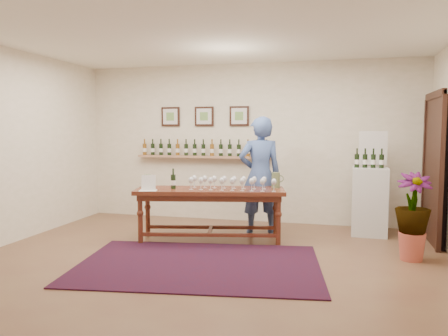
% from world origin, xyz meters
% --- Properties ---
extents(ground, '(6.00, 6.00, 0.00)m').
position_xyz_m(ground, '(0.00, 0.00, 0.00)').
color(ground, brown).
rests_on(ground, ground).
extents(room_shell, '(6.00, 6.00, 6.00)m').
position_xyz_m(room_shell, '(2.11, 1.86, 1.12)').
color(room_shell, '#F3E5CE').
rests_on(room_shell, ground).
extents(rug, '(3.15, 2.33, 0.02)m').
position_xyz_m(rug, '(-0.06, -0.21, 0.01)').
color(rug, '#450C15').
rests_on(rug, ground).
extents(tasting_table, '(2.27, 1.13, 0.77)m').
position_xyz_m(tasting_table, '(-0.26, 0.99, 0.65)').
color(tasting_table, '#4A1612').
rests_on(tasting_table, ground).
extents(table_glasses, '(1.40, 0.42, 0.19)m').
position_xyz_m(table_glasses, '(0.00, 1.00, 0.87)').
color(table_glasses, silver).
rests_on(table_glasses, tasting_table).
extents(table_bottles, '(0.31, 0.23, 0.30)m').
position_xyz_m(table_bottles, '(-0.80, 0.90, 0.92)').
color(table_bottles, black).
rests_on(table_bottles, tasting_table).
extents(pitcher_left, '(0.14, 0.14, 0.20)m').
position_xyz_m(pitcher_left, '(-1.21, 0.90, 0.87)').
color(pitcher_left, '#5A6740').
rests_on(pitcher_left, tasting_table).
extents(pitcher_right, '(0.19, 0.19, 0.23)m').
position_xyz_m(pitcher_right, '(0.66, 1.35, 0.89)').
color(pitcher_right, '#5A6740').
rests_on(pitcher_right, tasting_table).
extents(menu_card, '(0.28, 0.24, 0.22)m').
position_xyz_m(menu_card, '(-1.06, 0.60, 0.88)').
color(menu_card, silver).
rests_on(menu_card, tasting_table).
extents(display_pedestal, '(0.55, 0.55, 1.05)m').
position_xyz_m(display_pedestal, '(2.05, 1.95, 0.53)').
color(display_pedestal, silver).
rests_on(display_pedestal, ground).
extents(pedestal_bottles, '(0.33, 0.10, 0.33)m').
position_xyz_m(pedestal_bottles, '(2.02, 1.89, 1.22)').
color(pedestal_bottles, black).
rests_on(pedestal_bottles, display_pedestal).
extents(info_sign, '(0.43, 0.04, 0.59)m').
position_xyz_m(info_sign, '(2.09, 2.10, 1.35)').
color(info_sign, silver).
rests_on(info_sign, display_pedestal).
extents(potted_plant, '(0.55, 0.55, 0.96)m').
position_xyz_m(potted_plant, '(2.47, 0.66, 0.56)').
color(potted_plant, '#B04C3A').
rests_on(potted_plant, ground).
extents(person, '(0.78, 0.64, 1.84)m').
position_xyz_m(person, '(0.38, 1.61, 0.92)').
color(person, '#3C548E').
rests_on(person, ground).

